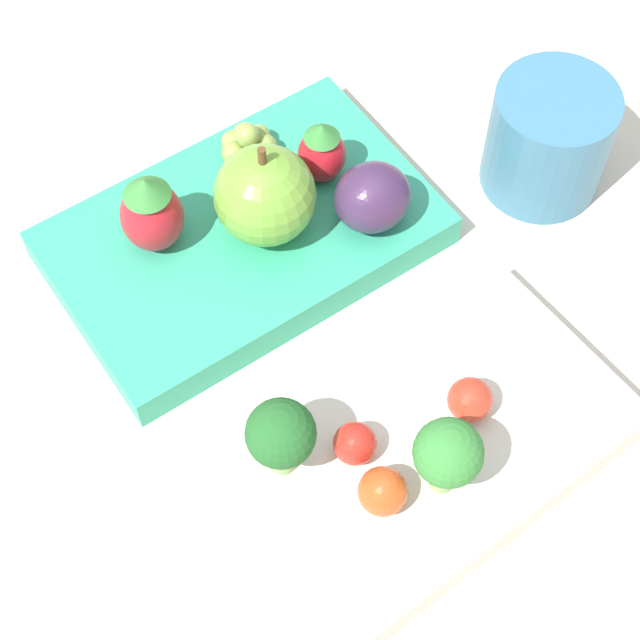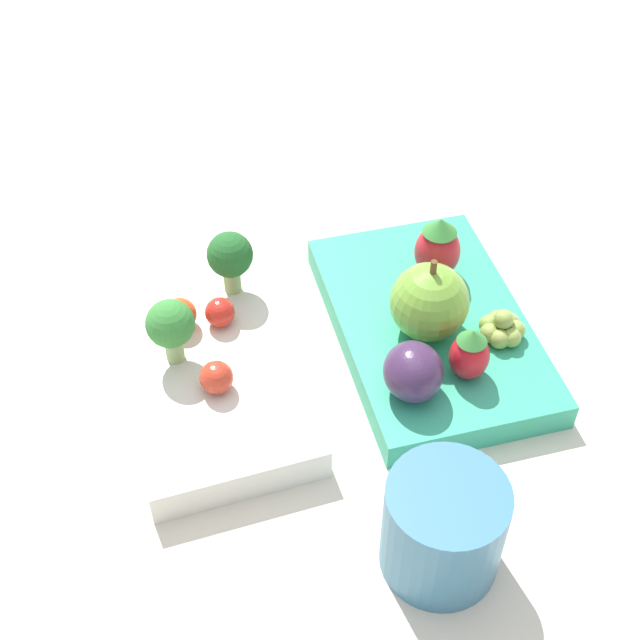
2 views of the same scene
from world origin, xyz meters
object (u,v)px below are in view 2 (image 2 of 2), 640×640
drinking_cup (443,528)px  apple (429,302)px  strawberry_0 (438,248)px  bento_box_fruit (428,322)px  cherry_tomato_0 (220,312)px  strawberry_1 (470,354)px  grape_cluster (502,328)px  plum (413,372)px  cherry_tomato_1 (180,314)px  broccoli_floret_1 (170,326)px  bento_box_savoury (206,366)px  broccoli_floret_0 (230,257)px  cherry_tomato_2 (216,377)px

drinking_cup → apple: bearing=-11.0°
strawberry_0 → bento_box_fruit: bearing=160.7°
cherry_tomato_0 → strawberry_1: (-0.07, -0.15, 0.01)m
grape_cluster → plum: bearing=117.6°
bento_box_fruit → strawberry_0: size_ratio=4.20×
cherry_tomato_1 → plum: (-0.08, -0.14, 0.00)m
broccoli_floret_1 → grape_cluster: bearing=-93.2°
bento_box_savoury → broccoli_floret_0: (0.06, -0.02, 0.04)m
cherry_tomato_0 → grape_cluster: 0.19m
bento_box_savoury → strawberry_0: (0.06, -0.17, 0.03)m
strawberry_0 → grape_cluster: (-0.07, -0.03, -0.02)m
broccoli_floret_0 → cherry_tomato_2: (-0.09, 0.02, -0.02)m
bento_box_fruit → cherry_tomato_0: bearing=86.3°
broccoli_floret_0 → broccoli_floret_1: size_ratio=1.01×
broccoli_floret_0 → apple: bearing=-114.4°
broccoli_floret_0 → cherry_tomato_1: bearing=128.9°
broccoli_floret_0 → bento_box_fruit: bearing=-107.1°
broccoli_floret_1 → grape_cluster: broccoli_floret_1 is taller
broccoli_floret_1 → cherry_tomato_0: size_ratio=2.35×
strawberry_0 → plum: bearing=158.0°
bento_box_savoury → cherry_tomato_0: size_ratio=10.68×
cherry_tomato_2 → grape_cluster: size_ratio=0.68×
strawberry_0 → drinking_cup: bearing=166.6°
cherry_tomato_1 → apple: apple is taller
bento_box_savoury → cherry_tomato_0: (0.03, -0.01, 0.02)m
cherry_tomato_1 → plum: size_ratio=0.55×
bento_box_fruit → cherry_tomato_2: cherry_tomato_2 is taller
apple → broccoli_floret_0: bearing=65.6°
bento_box_savoury → grape_cluster: 0.20m
strawberry_1 → broccoli_floret_1: bearing=77.6°
cherry_tomato_2 → drinking_cup: (-0.12, -0.11, -0.00)m
apple → grape_cluster: size_ratio=1.97×
broccoli_floret_0 → strawberry_1: bearing=-125.0°
apple → cherry_tomato_1: bearing=80.7°
grape_cluster → cherry_tomato_0: bearing=77.9°
grape_cluster → drinking_cup: size_ratio=0.47×
broccoli_floret_0 → cherry_tomato_2: size_ratio=2.26×
bento_box_fruit → strawberry_0: strawberry_0 is taller
bento_box_fruit → apple: bearing=157.7°
strawberry_1 → plum: size_ratio=0.97×
apple → bento_box_fruit: bearing=-22.3°
cherry_tomato_0 → grape_cluster: size_ratio=0.65×
bento_box_savoury → drinking_cup: drinking_cup is taller
bento_box_savoury → strawberry_1: strawberry_1 is taller
bento_box_savoury → cherry_tomato_1: 0.04m
broccoli_floret_0 → drinking_cup: 0.23m
grape_cluster → drinking_cup: (-0.14, 0.08, 0.00)m
cherry_tomato_0 → apple: 0.14m
broccoli_floret_0 → plum: size_ratio=1.18×
cherry_tomato_2 → apple: apple is taller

